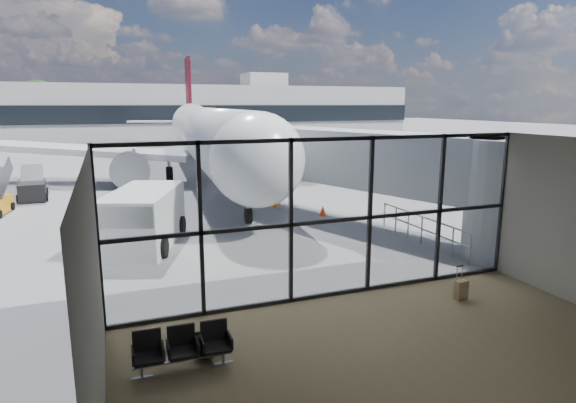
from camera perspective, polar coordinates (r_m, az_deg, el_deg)
ground at (r=52.19m, az=-14.39°, el=5.23°), size 220.00×220.00×0.00m
lounge_shell at (r=9.25m, az=18.29°, el=-6.10°), size 12.02×8.01×4.51m
glass_curtain_wall at (r=13.28m, az=5.16°, el=-2.09°), size 12.10×0.12×4.50m
jet_bridge at (r=21.61m, az=8.77°, el=4.45°), size 8.00×16.50×4.33m
apron_railing at (r=19.40m, az=15.57°, el=-2.77°), size 0.06×5.46×1.11m
far_terminal at (r=73.76m, az=-16.98°, el=10.10°), size 80.00×12.20×11.00m
tree_5 at (r=84.13m, az=-27.54°, el=10.56°), size 6.27×6.27×9.03m
seating_row at (r=10.51m, az=-12.42°, el=-16.36°), size 2.00×0.59×0.89m
backpack at (r=10.94m, az=-9.98°, el=-16.47°), size 0.37×0.34×0.53m
suitcase at (r=14.42m, az=19.85°, el=-9.80°), size 0.37×0.29×0.96m
airliner at (r=36.38m, az=-9.46°, el=7.75°), size 33.86×39.31×10.13m
service_van at (r=19.12m, az=-16.82°, el=-1.87°), size 3.68×5.36×2.14m
belt_loader at (r=31.23m, az=-28.03°, el=1.36°), size 1.77×3.95×1.77m
traffic_cone_a at (r=25.41m, az=-1.43°, el=-0.05°), size 0.41×0.41×0.58m
traffic_cone_b at (r=23.51m, az=4.12°, el=-1.10°), size 0.36×0.36×0.52m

